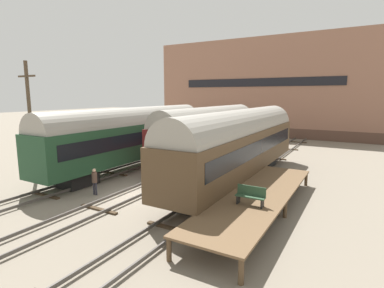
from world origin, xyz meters
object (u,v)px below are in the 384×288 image
object	(u,v)px
train_car_green	(133,134)
person_worker	(95,179)
train_car_maroon	(210,131)
utility_pole	(30,121)
bench	(251,195)
train_car_brown	(240,142)

from	to	relation	value
train_car_green	person_worker	distance (m)	7.46
train_car_maroon	person_worker	xyz separation A→B (m)	(-2.12, -11.82, -1.92)
train_car_maroon	utility_pole	size ratio (longest dim) A/B	1.86
train_car_maroon	train_car_green	bearing A→B (deg)	-132.75
train_car_maroon	person_worker	distance (m)	12.16
train_car_green	bench	world-z (taller)	train_car_green
bench	utility_pole	size ratio (longest dim) A/B	0.16
bench	person_worker	size ratio (longest dim) A/B	0.82
train_car_green	utility_pole	xyz separation A→B (m)	(-3.13, -6.99, 1.43)
person_worker	bench	bearing A→B (deg)	3.28
train_car_brown	person_worker	world-z (taller)	train_car_brown
train_car_green	bench	xyz separation A→B (m)	(12.51, -6.15, -1.46)
bench	utility_pole	bearing A→B (deg)	-176.95
utility_pole	person_worker	bearing A→B (deg)	2.67
bench	train_car_maroon	bearing A→B (deg)	124.69
train_car_green	bench	distance (m)	14.02
train_car_brown	person_worker	size ratio (longest dim) A/B	10.64
train_car_green	person_worker	xyz separation A→B (m)	(2.59, -6.72, -1.95)
bench	person_worker	xyz separation A→B (m)	(-9.91, -0.57, -0.49)
train_car_maroon	train_car_green	size ratio (longest dim) A/B	0.87
train_car_green	train_car_brown	bearing A→B (deg)	2.47
train_car_maroon	train_car_brown	size ratio (longest dim) A/B	0.87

